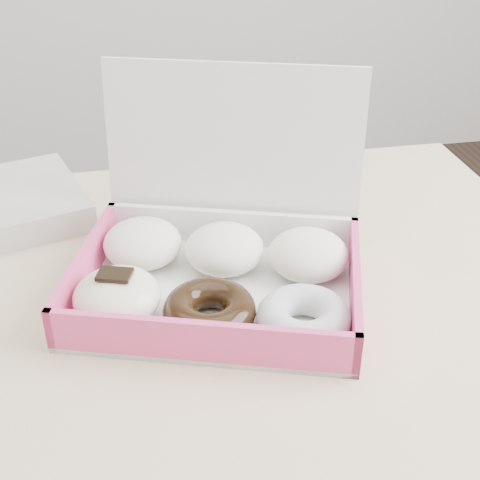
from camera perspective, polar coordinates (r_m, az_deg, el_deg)
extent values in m
cube|color=#D1BC89|center=(0.80, -11.14, -7.76)|extent=(1.20, 0.80, 0.04)
cylinder|color=#D1BC89|center=(1.40, 13.32, -7.92)|extent=(0.05, 0.05, 0.71)
cube|color=white|center=(0.80, -1.91, -4.79)|extent=(0.39, 0.33, 0.01)
cube|color=#EA4684|center=(0.69, -3.44, -8.79)|extent=(0.31, 0.11, 0.05)
cube|color=white|center=(0.88, -0.78, 0.90)|extent=(0.31, 0.11, 0.05)
cube|color=#EA4684|center=(0.82, -13.02, -2.49)|extent=(0.08, 0.23, 0.05)
cube|color=#EA4684|center=(0.78, 9.77, -4.16)|extent=(0.08, 0.23, 0.05)
cube|color=white|center=(0.86, -0.60, 7.06)|extent=(0.32, 0.13, 0.24)
ellipsoid|color=white|center=(0.85, -8.31, -0.28)|extent=(0.12, 0.12, 0.06)
ellipsoid|color=white|center=(0.83, -1.34, -0.75)|extent=(0.12, 0.12, 0.06)
ellipsoid|color=white|center=(0.82, 5.85, -1.24)|extent=(0.12, 0.12, 0.06)
ellipsoid|color=#F8E9C6|center=(0.76, -10.44, -4.77)|extent=(0.12, 0.12, 0.06)
cube|color=black|center=(0.74, -10.66, -2.91)|extent=(0.04, 0.04, 0.00)
torus|color=black|center=(0.74, -2.62, -6.03)|extent=(0.13, 0.13, 0.04)
torus|color=silver|center=(0.73, 5.46, -6.63)|extent=(0.13, 0.13, 0.04)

